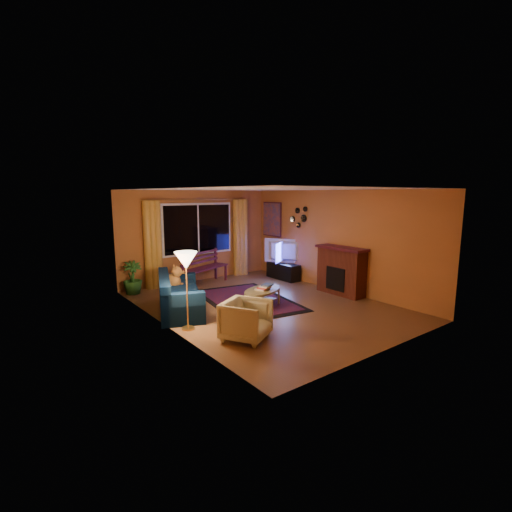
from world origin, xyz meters
TOP-DOWN VIEW (x-y plane):
  - floor at (0.00, 0.00)m, footprint 4.50×6.00m
  - ceiling at (0.00, 0.00)m, footprint 4.50×6.00m
  - wall_back at (0.00, 3.01)m, footprint 4.50×0.02m
  - wall_left at (-2.26, 0.00)m, footprint 0.02×6.00m
  - wall_right at (2.26, 0.00)m, footprint 0.02×6.00m
  - window at (0.00, 2.94)m, footprint 2.00×0.02m
  - curtain_rod at (0.00, 2.90)m, footprint 3.20×0.03m
  - curtain_left at (-1.35, 2.88)m, footprint 0.36×0.36m
  - curtain_right at (1.35, 2.88)m, footprint 0.36×0.36m
  - bench at (-0.10, 2.42)m, footprint 1.55×0.95m
  - potted_plant at (-1.97, 2.65)m, footprint 0.49×0.49m
  - sofa at (-1.66, 0.71)m, footprint 1.46×2.06m
  - dog at (-1.61, 1.13)m, footprint 0.34×0.45m
  - armchair at (-1.43, -1.33)m, footprint 0.95×0.94m
  - floor_lamp at (-2.00, -0.32)m, footprint 0.31×0.31m
  - rug at (-0.08, 0.52)m, footprint 2.17×2.99m
  - coffee_table at (-0.13, -0.10)m, footprint 1.42×1.42m
  - tv_console at (2.00, 1.66)m, footprint 0.38×1.10m
  - television at (2.00, 1.66)m, footprint 0.77×1.09m
  - fireplace at (2.05, -0.40)m, footprint 0.40×1.20m
  - mirror_cluster at (2.21, 1.30)m, footprint 0.06×0.60m
  - painting at (2.22, 2.45)m, footprint 0.04×0.76m

SIDE VIEW (x-z plane):
  - floor at x=0.00m, z-range -0.02..0.00m
  - rug at x=-0.08m, z-range 0.00..0.02m
  - coffee_table at x=-0.13m, z-range 0.00..0.40m
  - bench at x=-0.10m, z-range 0.00..0.45m
  - tv_console at x=2.00m, z-range 0.00..0.45m
  - armchair at x=-1.43m, z-range 0.00..0.73m
  - sofa at x=-1.66m, z-range 0.00..0.77m
  - potted_plant at x=-1.97m, z-range 0.00..0.80m
  - fireplace at x=2.05m, z-range 0.00..1.10m
  - dog at x=-1.61m, z-range 0.38..0.85m
  - floor_lamp at x=-2.00m, z-range 0.00..1.40m
  - television at x=2.00m, z-range 0.45..1.14m
  - curtain_left at x=-1.35m, z-range 0.00..2.24m
  - curtain_right at x=1.35m, z-range 0.00..2.24m
  - wall_back at x=0.00m, z-range 0.00..2.50m
  - wall_left at x=-2.26m, z-range 0.00..2.50m
  - wall_right at x=2.26m, z-range 0.00..2.50m
  - window at x=0.00m, z-range 0.80..2.10m
  - painting at x=2.22m, z-range 1.17..2.13m
  - mirror_cluster at x=2.21m, z-range 1.52..2.08m
  - curtain_rod at x=0.00m, z-range 2.23..2.27m
  - ceiling at x=0.00m, z-range 2.50..2.52m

